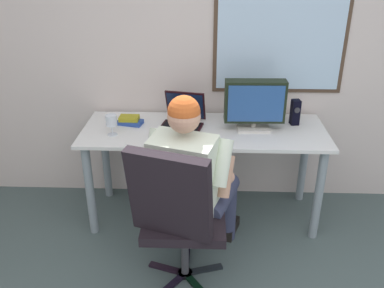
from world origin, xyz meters
TOP-DOWN VIEW (x-y plane):
  - wall_rear at (0.02, 2.24)m, footprint 5.47×0.08m
  - desk at (-0.17, 1.85)m, footprint 1.81×0.66m
  - office_chair at (-0.32, 1.04)m, footprint 0.57×0.61m
  - person_seated at (-0.24, 1.30)m, footprint 0.67×0.86m
  - crt_monitor at (0.19, 1.87)m, footprint 0.44×0.20m
  - laptop at (-0.34, 1.91)m, footprint 0.36×0.39m
  - wine_glass at (-0.83, 1.72)m, footprint 0.08×0.08m
  - desk_speaker at (0.51, 1.97)m, footprint 0.07×0.08m
  - book_stack at (-0.74, 1.92)m, footprint 0.20×0.14m

SIDE VIEW (x-z plane):
  - office_chair at x=-0.32m, z-range 0.07..1.10m
  - desk at x=-0.17m, z-range 0.26..1.02m
  - person_seated at x=-0.24m, z-range 0.03..1.28m
  - book_stack at x=-0.74m, z-range 0.76..0.82m
  - laptop at x=-0.34m, z-range 0.70..0.95m
  - desk_speaker at x=0.51m, z-range 0.76..0.95m
  - wine_glass at x=-0.83m, z-range 0.79..0.94m
  - crt_monitor at x=0.19m, z-range 0.78..1.15m
  - wall_rear at x=0.02m, z-range 0.01..2.54m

